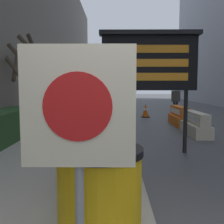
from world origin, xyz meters
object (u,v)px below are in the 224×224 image
Objects in this scene: jersey_barrier_orange_near at (179,117)px; traffic_light_near_curb at (132,63)px; jersey_barrier_cream at (195,125)px; traffic_cone_mid at (146,110)px; barrel_drum_middle at (98,168)px; pedestrian_worker at (176,99)px; barrel_drum_foreground at (100,200)px; warning_sign at (78,125)px; barrel_drum_back at (109,150)px; message_board at (149,63)px; traffic_cone_near at (179,111)px.

traffic_light_near_curb reaches higher than jersey_barrier_orange_near.
traffic_cone_mid is (-1.09, 5.26, 0.02)m from jersey_barrier_cream.
barrel_drum_middle is at bearing -99.80° from traffic_cone_mid.
barrel_drum_middle is 12.21m from pedestrian_worker.
barrel_drum_foreground is at bearing -98.71° from traffic_cone_mid.
barrel_drum_middle is 0.55× the size of warning_sign.
warning_sign is at bearing -107.47° from jersey_barrier_orange_near.
message_board is (0.92, 2.29, 1.59)m from barrel_drum_back.
jersey_barrier_cream is (2.86, 4.76, -0.29)m from barrel_drum_back.
traffic_cone_mid is (1.93, 12.52, -1.03)m from warning_sign.
jersey_barrier_orange_near is (2.98, 8.03, -0.27)m from barrel_drum_middle.
barrel_drum_back is 13.67m from traffic_light_near_curb.
traffic_light_near_curb reaches higher than message_board.
barrel_drum_middle is at bearing -97.19° from barrel_drum_back.
warning_sign is at bearing -106.59° from traffic_cone_near.
jersey_barrier_cream is 0.44× the size of traffic_light_near_curb.
traffic_cone_near is 0.87× the size of traffic_cone_mid.
barrel_drum_foreground reaches higher than jersey_barrier_cream.
traffic_cone_mid is (-1.91, -0.35, 0.05)m from traffic_cone_near.
traffic_cone_near is at bearing 76.00° from jersey_barrier_orange_near.
warning_sign is at bearing -98.74° from traffic_cone_mid.
traffic_cone_mid is 4.44m from traffic_light_near_curb.
traffic_cone_near is (2.76, 8.09, -1.91)m from message_board.
pedestrian_worker is (2.28, -2.67, -2.27)m from traffic_light_near_curb.
barrel_drum_middle is 0.21× the size of traffic_light_near_curb.
message_board is 3.66m from jersey_barrier_cream.
traffic_cone_near is (3.80, 11.32, -0.31)m from barrel_drum_middle.
traffic_light_near_curb is at bearing 104.20° from jersey_barrier_orange_near.
traffic_cone_mid reaches higher than traffic_cone_near.
traffic_light_near_curb reaches higher than pedestrian_worker.
traffic_light_near_curb is (1.42, 15.86, 1.84)m from warning_sign.
warning_sign is 4.98m from message_board.
traffic_cone_near is at bearing 81.67° from jersey_barrier_cream.
barrel_drum_foreground is 1.00× the size of barrel_drum_back.
traffic_cone_near is 0.74m from pedestrian_worker.
pedestrian_worker is at bearing 111.75° from traffic_cone_near.
message_board is 0.66× the size of traffic_light_near_curb.
barrel_drum_foreground is 13.10m from pedestrian_worker.
pedestrian_worker is at bearing 74.00° from barrel_drum_foreground.
jersey_barrier_cream is at bearing 51.93° from message_board.
barrel_drum_middle reaches higher than jersey_barrier_cream.
message_board is 8.75m from traffic_cone_near.
barrel_drum_middle and barrel_drum_back have the same top height.
traffic_cone_mid is (1.78, 10.02, -0.27)m from barrel_drum_back.
barrel_drum_foreground is at bearing -85.88° from barrel_drum_middle.
traffic_light_near_curb reaches higher than warning_sign.
traffic_cone_mid is (1.83, 11.92, -0.27)m from barrel_drum_foreground.
barrel_drum_middle is at bearing 123.46° from pedestrian_worker.
pedestrian_worker is (1.78, 0.67, 0.61)m from traffic_cone_mid.
jersey_barrier_cream is 5.37m from traffic_cone_mid.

